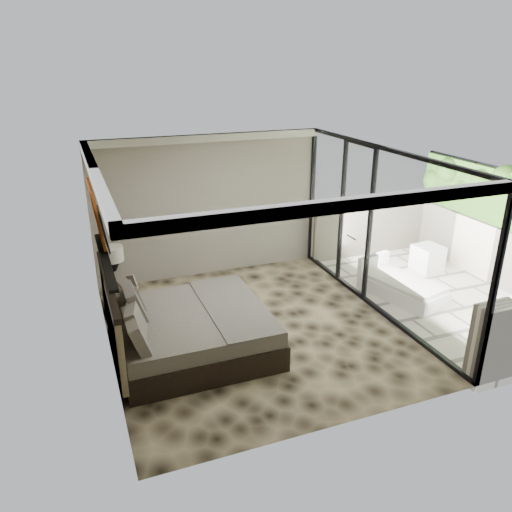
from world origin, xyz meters
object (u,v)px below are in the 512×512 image
object	(u,v)px
table_lamp	(113,260)
ottoman	(427,258)
bed	(186,329)
lounger	(400,286)
nightstand	(120,295)

from	to	relation	value
table_lamp	ottoman	xyz separation A→B (m)	(6.21, -0.45, -0.68)
bed	table_lamp	world-z (taller)	bed
lounger	ottoman	bearing A→B (deg)	18.24
bed	lounger	distance (m)	4.15
ottoman	lounger	size ratio (longest dim) A/B	0.31
bed	lounger	world-z (taller)	bed
table_lamp	ottoman	bearing A→B (deg)	-4.15
nightstand	ottoman	world-z (taller)	nightstand
nightstand	table_lamp	size ratio (longest dim) A/B	0.88
ottoman	bed	bearing A→B (deg)	-166.95
bed	lounger	bearing A→B (deg)	5.71
table_lamp	lounger	bearing A→B (deg)	-14.68
bed	nightstand	world-z (taller)	bed
bed	nightstand	size ratio (longest dim) A/B	3.94
ottoman	lounger	world-z (taller)	lounger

